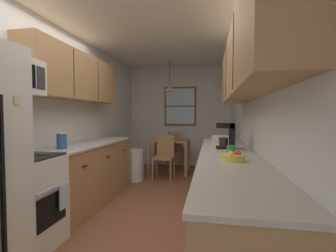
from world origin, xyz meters
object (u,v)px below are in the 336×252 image
(dining_chair_near, at_px, (164,155))
(mug_by_coffeemaker, at_px, (231,151))
(trash_bin, at_px, (135,165))
(coffee_maker, at_px, (228,135))
(fruit_bowl, at_px, (233,157))
(table_serving_bowl, at_px, (168,138))
(microwave_over_range, at_px, (9,75))
(dining_table, at_px, (170,146))
(dining_chair_far, at_px, (176,148))
(stove_range, at_px, (22,202))
(dish_rack, at_px, (221,139))
(storage_canister, at_px, (62,141))

(dining_chair_near, distance_m, mug_by_coffeemaker, 2.65)
(trash_bin, xyz_separation_m, coffee_maker, (1.71, -1.56, 0.75))
(mug_by_coffeemaker, relative_size, fruit_bowl, 0.55)
(coffee_maker, height_order, table_serving_bowl, coffee_maker)
(microwave_over_range, bearing_deg, coffee_maker, 25.98)
(dining_table, xyz_separation_m, dining_chair_far, (0.06, 0.57, -0.11))
(stove_range, xyz_separation_m, dining_chair_far, (0.93, 3.96, 0.03))
(stove_range, xyz_separation_m, dish_rack, (1.95, 1.65, 0.48))
(mug_by_coffeemaker, height_order, fruit_bowl, mug_by_coffeemaker)
(storage_canister, bearing_deg, dish_rack, 27.16)
(dining_table, relative_size, dining_chair_near, 0.97)
(trash_bin, relative_size, mug_by_coffeemaker, 5.39)
(coffee_maker, bearing_deg, mug_by_coffeemaker, -90.67)
(trash_bin, bearing_deg, microwave_over_range, -98.97)
(dining_chair_far, relative_size, dish_rack, 2.65)
(dining_chair_far, distance_m, mug_by_coffeemaker, 3.68)
(dish_rack, bearing_deg, dining_chair_near, 133.25)
(trash_bin, distance_m, coffee_maker, 2.43)
(mug_by_coffeemaker, bearing_deg, trash_bin, 128.71)
(dining_chair_far, xyz_separation_m, mug_by_coffeemaker, (1.06, -3.49, 0.45))
(dining_chair_far, distance_m, trash_bin, 1.52)
(microwave_over_range, distance_m, coffee_maker, 2.43)
(microwave_over_range, xyz_separation_m, dish_rack, (2.06, 1.65, -0.74))
(dining_chair_far, xyz_separation_m, dish_rack, (1.02, -2.30, 0.45))
(dining_table, height_order, table_serving_bowl, table_serving_bowl)
(trash_bin, relative_size, storage_canister, 3.12)
(stove_range, xyz_separation_m, coffee_maker, (2.00, 1.03, 0.59))
(dining_chair_near, relative_size, dish_rack, 2.65)
(fruit_bowl, distance_m, dish_rack, 1.45)
(storage_canister, xyz_separation_m, fruit_bowl, (2.00, -0.44, -0.06))
(table_serving_bowl, bearing_deg, dining_chair_near, -86.31)
(table_serving_bowl, bearing_deg, dining_table, -59.84)
(table_serving_bowl, bearing_deg, dish_rack, -58.15)
(dining_chair_far, relative_size, storage_canister, 4.46)
(storage_canister, bearing_deg, dining_chair_far, 74.13)
(dining_chair_near, xyz_separation_m, coffee_maker, (1.14, -1.79, 0.56))
(stove_range, relative_size, microwave_over_range, 1.86)
(microwave_over_range, distance_m, dining_chair_near, 3.21)
(dining_chair_far, height_order, storage_canister, storage_canister)
(microwave_over_range, height_order, dining_chair_near, microwave_over_range)
(dining_chair_far, distance_m, dish_rack, 2.56)
(dining_table, bearing_deg, dining_chair_near, -91.44)
(stove_range, xyz_separation_m, dining_chair_near, (0.86, 2.82, 0.03))
(mug_by_coffeemaker, height_order, table_serving_bowl, mug_by_coffeemaker)
(stove_range, distance_m, microwave_over_range, 1.23)
(dining_chair_far, height_order, trash_bin, dining_chair_far)
(dining_chair_far, bearing_deg, fruit_bowl, -74.25)
(microwave_over_range, xyz_separation_m, fruit_bowl, (2.10, 0.21, -0.75))
(trash_bin, bearing_deg, fruit_bowl, -54.48)
(dining_chair_far, xyz_separation_m, coffee_maker, (1.07, -2.92, 0.56))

